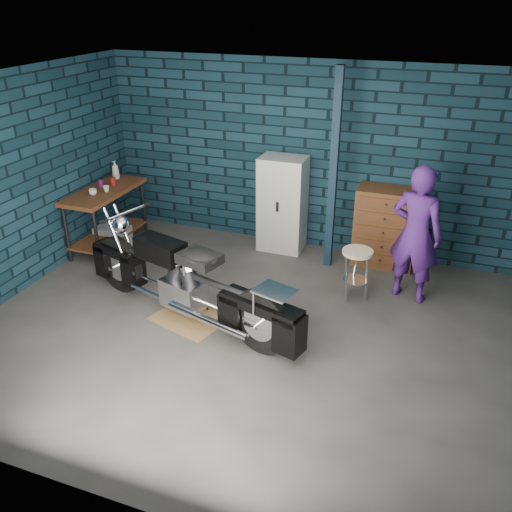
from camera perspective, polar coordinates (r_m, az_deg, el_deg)
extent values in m
plane|color=#504D4A|center=(6.30, -1.61, -7.71)|extent=(6.00, 6.00, 0.00)
cube|color=black|center=(7.90, 5.12, 10.29)|extent=(6.00, 0.02, 2.70)
cube|color=black|center=(7.27, -24.45, 6.54)|extent=(0.02, 5.00, 2.70)
cube|color=white|center=(5.28, -1.99, 17.31)|extent=(6.00, 5.00, 0.02)
cube|color=#102232|center=(7.26, 8.15, 8.67)|extent=(0.10, 0.10, 2.70)
cube|color=brown|center=(8.35, -15.39, 3.81)|extent=(0.60, 1.40, 0.91)
cube|color=olive|center=(6.53, -6.99, -6.54)|extent=(0.96, 0.82, 0.01)
imported|color=#4E2078|center=(6.80, 16.46, 2.20)|extent=(0.72, 0.57, 1.73)
cube|color=#94979C|center=(8.50, -14.81, 2.05)|extent=(0.48, 0.34, 0.30)
cube|color=silver|center=(7.92, 2.78, 5.45)|extent=(0.65, 0.47, 1.40)
cube|color=brown|center=(7.69, 13.46, 2.90)|extent=(0.83, 0.46, 1.11)
imported|color=beige|center=(8.00, -16.80, 6.47)|extent=(0.12, 0.12, 0.09)
imported|color=beige|center=(8.08, -15.49, 6.84)|extent=(0.10, 0.10, 0.08)
cylinder|color=#5A1860|center=(8.31, -16.01, 7.38)|extent=(0.08, 0.08, 0.10)
cylinder|color=maroon|center=(8.33, -14.82, 7.62)|extent=(0.10, 0.10, 0.11)
imported|color=#94979C|center=(8.58, -14.58, 8.77)|extent=(0.13, 0.13, 0.28)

